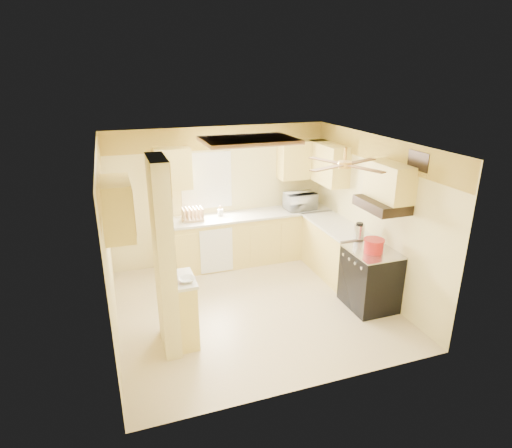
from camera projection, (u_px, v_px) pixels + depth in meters
name	position (u px, v px, depth m)	size (l,w,h in m)	color
floor	(254.00, 306.00, 6.58)	(4.00, 4.00, 0.00)	#CDB58E
ceiling	(253.00, 143.00, 5.72)	(4.00, 4.00, 0.00)	white
wall_back	(220.00, 195.00, 7.83)	(4.00, 4.00, 0.00)	#E2D18A
wall_front	(312.00, 291.00, 4.46)	(4.00, 4.00, 0.00)	#E2D18A
wall_left	(107.00, 248.00, 5.53)	(3.80, 3.80, 0.00)	#E2D18A
wall_right	(373.00, 216.00, 6.76)	(3.80, 3.80, 0.00)	#E2D18A
wallpaper_border	(219.00, 138.00, 7.46)	(4.00, 0.02, 0.40)	yellow
partition_column	(164.00, 258.00, 5.24)	(0.20, 0.70, 2.50)	#E2D18A
partition_ledge	(185.00, 312.00, 5.59)	(0.25, 0.55, 0.90)	#FFE17B
ledge_top	(183.00, 279.00, 5.42)	(0.28, 0.58, 0.04)	silver
lower_cabinets_back	(251.00, 238.00, 8.00)	(3.00, 0.60, 0.90)	#FFE17B
lower_cabinets_right	(334.00, 250.00, 7.48)	(0.60, 1.40, 0.90)	#FFE17B
countertop_back	(251.00, 215.00, 7.83)	(3.04, 0.64, 0.04)	silver
countertop_right	(336.00, 225.00, 7.31)	(0.64, 1.44, 0.04)	silver
dishwasher_panel	(217.00, 251.00, 7.50)	(0.58, 0.02, 0.80)	white
window	(206.00, 181.00, 7.64)	(0.92, 0.02, 1.02)	white
upper_cab_back_left	(173.00, 169.00, 7.21)	(0.60, 0.35, 0.70)	#FFE17B
upper_cab_back_right	(302.00, 159.00, 7.95)	(0.90, 0.35, 0.70)	#FFE17B
upper_cab_right	(328.00, 163.00, 7.61)	(0.35, 1.00, 0.70)	#FFE17B
upper_cab_left_wall	(117.00, 208.00, 5.16)	(0.35, 0.75, 0.70)	#FFE17B
upper_cab_over_stove	(389.00, 182.00, 5.98)	(0.35, 0.76, 0.52)	#FFE17B
stove	(370.00, 279.00, 6.44)	(0.68, 0.77, 0.92)	black
range_hood	(382.00, 205.00, 6.07)	(0.50, 0.76, 0.14)	black
poster_menu	(170.00, 211.00, 5.07)	(0.02, 0.42, 0.57)	black
poster_nashville	(173.00, 260.00, 5.30)	(0.02, 0.42, 0.57)	black
ceiling_light_panel	(249.00, 140.00, 6.21)	(1.35, 0.95, 0.06)	brown
ceiling_fan	(345.00, 164.00, 5.48)	(1.15, 1.15, 0.26)	gold
vent_grate	(418.00, 161.00, 5.60)	(0.02, 0.40, 0.25)	black
microwave	(300.00, 201.00, 8.04)	(0.56, 0.38, 0.31)	white
bowl	(187.00, 280.00, 5.32)	(0.20, 0.20, 0.05)	white
dutch_oven	(374.00, 246.00, 6.22)	(0.30, 0.30, 0.20)	#B21A1A
kettle	(359.00, 231.00, 6.66)	(0.16, 0.16, 0.25)	silver
dish_rack	(192.00, 216.00, 7.46)	(0.40, 0.32, 0.22)	tan
utensil_crock	(220.00, 212.00, 7.69)	(0.10, 0.10, 0.19)	white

